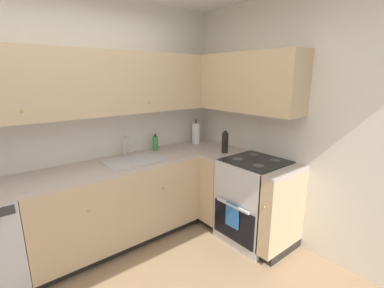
{
  "coord_description": "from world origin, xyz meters",
  "views": [
    {
      "loc": [
        -0.65,
        -1.37,
        1.8
      ],
      "look_at": [
        1.01,
        0.67,
        1.14
      ],
      "focal_mm": 25.26,
      "sensor_mm": 36.0,
      "label": 1
    }
  ],
  "objects_px": {
    "oven_range": "(254,200)",
    "soap_bottle": "(155,143)",
    "oil_bottle": "(225,143)",
    "paper_towel_roll": "(196,133)"
  },
  "relations": [
    {
      "from": "oil_bottle",
      "to": "paper_towel_roll",
      "type": "bearing_deg",
      "value": 85.66
    },
    {
      "from": "oven_range",
      "to": "paper_towel_roll",
      "type": "distance_m",
      "value": 1.19
    },
    {
      "from": "soap_bottle",
      "to": "oil_bottle",
      "type": "relative_size",
      "value": 0.77
    },
    {
      "from": "oven_range",
      "to": "soap_bottle",
      "type": "distance_m",
      "value": 1.33
    },
    {
      "from": "paper_towel_roll",
      "to": "soap_bottle",
      "type": "bearing_deg",
      "value": 178.18
    },
    {
      "from": "oven_range",
      "to": "soap_bottle",
      "type": "height_order",
      "value": "soap_bottle"
    },
    {
      "from": "soap_bottle",
      "to": "paper_towel_roll",
      "type": "relative_size",
      "value": 0.6
    },
    {
      "from": "soap_bottle",
      "to": "oil_bottle",
      "type": "distance_m",
      "value": 0.85
    },
    {
      "from": "oven_range",
      "to": "soap_bottle",
      "type": "bearing_deg",
      "value": 119.7
    },
    {
      "from": "oven_range",
      "to": "paper_towel_roll",
      "type": "relative_size",
      "value": 3.2
    }
  ]
}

